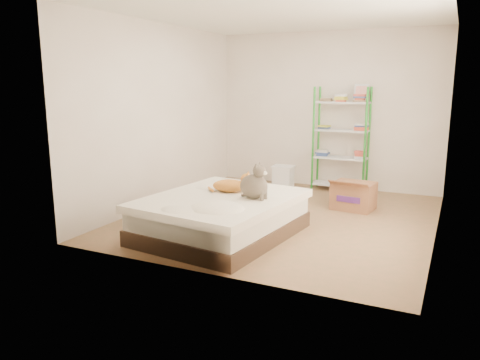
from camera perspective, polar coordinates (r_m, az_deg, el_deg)
The scene contains 7 objects.
room at distance 6.09m, azimuth 5.48°, elevation 7.36°, with size 3.81×4.21×2.61m.
bed at distance 5.48m, azimuth -2.29°, elevation -4.42°, with size 1.69×2.01×0.47m.
orange_cat at distance 5.62m, azimuth -1.29°, elevation -0.50°, with size 0.48×0.26×0.19m, color orange, non-canonical shape.
grey_cat at distance 5.29m, azimuth 1.69°, elevation -0.14°, with size 0.29×0.35×0.40m, color #7E715C, non-canonical shape.
shelf_unit at distance 7.84m, azimuth 12.25°, elevation 5.12°, with size 0.88×0.36×1.74m.
cardboard_box at distance 6.81m, azimuth 13.68°, elevation -1.85°, with size 0.60×0.59×0.45m.
white_bin at distance 7.92m, azimuth 5.28°, elevation 0.35°, with size 0.35×0.31×0.39m.
Camera 1 is at (2.06, -5.71, 1.77)m, focal length 35.00 mm.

